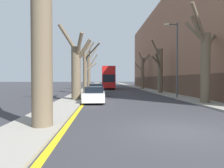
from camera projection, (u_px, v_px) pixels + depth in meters
ground_plane at (177, 131)px, 7.59m from camera, size 300.00×300.00×0.00m
sidewalk_left at (92, 86)px, 57.22m from camera, size 2.30×120.00×0.12m
sidewalk_right at (131, 86)px, 57.80m from camera, size 2.30×120.00×0.12m
building_facade_right at (184, 49)px, 35.59m from camera, size 10.08×46.63×14.96m
kerb_line_stripe at (97, 86)px, 57.29m from camera, size 0.24×120.00×0.01m
street_tree_left_0 at (40, 31)px, 7.92m from camera, size 4.38×3.73×9.01m
street_tree_left_1 at (77, 68)px, 18.41m from camera, size 3.06×2.85×6.90m
street_tree_left_2 at (86, 70)px, 27.68m from camera, size 2.85×4.43×7.19m
street_tree_left_3 at (89, 71)px, 37.43m from camera, size 2.88×2.23×8.07m
street_tree_right_0 at (205, 61)px, 15.84m from camera, size 3.68×3.06×7.63m
street_tree_right_1 at (160, 69)px, 27.48m from camera, size 1.87×2.56×7.34m
street_tree_right_2 at (143, 71)px, 39.38m from camera, size 3.77×2.64×7.58m
double_decker_bus at (108, 77)px, 41.90m from camera, size 2.54×10.23×4.49m
parked_car_0 at (94, 95)px, 17.22m from camera, size 1.76×4.35×1.35m
parked_car_1 at (96, 91)px, 23.00m from camera, size 1.74×3.99×1.46m
parked_car_2 at (97, 88)px, 28.93m from camera, size 1.76×4.31×1.39m
lamp_post at (176, 56)px, 20.43m from camera, size 1.40×0.20×7.74m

